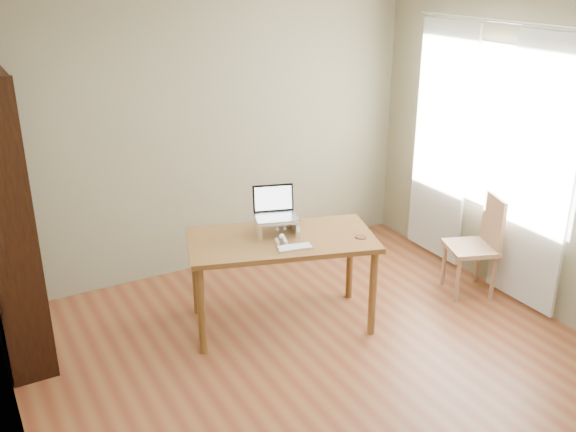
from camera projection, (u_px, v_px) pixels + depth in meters
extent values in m
cube|color=brown|center=(346.00, 389.00, 4.41)|extent=(4.00, 4.50, 0.02)
cube|color=#76724F|center=(210.00, 131.00, 5.75)|extent=(4.00, 0.02, 2.60)
cube|color=#76724F|center=(574.00, 164.00, 4.82)|extent=(0.02, 4.50, 2.60)
cube|color=white|center=(493.00, 129.00, 5.42)|extent=(0.01, 1.80, 1.40)
cube|color=black|center=(13.00, 243.00, 4.09)|extent=(0.30, 0.04, 2.10)
cube|color=black|center=(27.00, 346.00, 4.82)|extent=(0.30, 0.84, 0.02)
cube|color=black|center=(28.00, 326.00, 4.77)|extent=(0.20, 0.78, 0.28)
cube|color=black|center=(20.00, 307.00, 4.69)|extent=(0.30, 0.84, 0.03)
cube|color=black|center=(21.00, 285.00, 4.64)|extent=(0.20, 0.78, 0.28)
cube|color=black|center=(13.00, 265.00, 4.56)|extent=(0.30, 0.84, 0.02)
cube|color=black|center=(13.00, 243.00, 4.51)|extent=(0.20, 0.78, 0.28)
cube|color=black|center=(5.00, 221.00, 4.44)|extent=(0.30, 0.84, 0.02)
cube|color=black|center=(5.00, 197.00, 4.39)|extent=(0.20, 0.78, 0.28)
cube|color=white|center=(536.00, 176.00, 5.04)|extent=(0.03, 0.70, 2.20)
cube|color=white|center=(441.00, 143.00, 5.93)|extent=(0.03, 0.70, 2.20)
cylinder|color=silver|center=(501.00, 21.00, 5.07)|extent=(0.03, 1.90, 0.03)
cube|color=brown|center=(281.00, 240.00, 4.92)|extent=(1.58, 1.11, 0.04)
cylinder|color=brown|center=(190.00, 287.00, 5.00)|extent=(0.06, 0.06, 0.71)
cylinder|color=brown|center=(331.00, 252.00, 5.59)|extent=(0.06, 0.06, 0.71)
cylinder|color=brown|center=(220.00, 322.00, 4.52)|extent=(0.06, 0.06, 0.71)
cylinder|color=brown|center=(371.00, 280.00, 5.11)|extent=(0.06, 0.06, 0.71)
cube|color=silver|center=(260.00, 231.00, 4.89)|extent=(0.03, 0.25, 0.12)
cube|color=silver|center=(293.00, 224.00, 5.02)|extent=(0.03, 0.25, 0.12)
cube|color=silver|center=(276.00, 219.00, 4.93)|extent=(0.32, 0.25, 0.01)
cube|color=silver|center=(276.00, 217.00, 4.92)|extent=(0.37, 0.31, 0.02)
cube|color=black|center=(268.00, 199.00, 4.99)|extent=(0.32, 0.14, 0.21)
cube|color=white|center=(269.00, 199.00, 4.98)|extent=(0.29, 0.12, 0.18)
cube|color=silver|center=(294.00, 248.00, 4.72)|extent=(0.28, 0.17, 0.02)
cube|color=silver|center=(294.00, 247.00, 4.72)|extent=(0.26, 0.14, 0.00)
cylinder|color=#50351B|center=(361.00, 237.00, 4.92)|extent=(0.09, 0.09, 0.01)
ellipsoid|color=#4A403A|center=(275.00, 226.00, 4.98)|extent=(0.16, 0.35, 0.12)
ellipsoid|color=#4A403A|center=(268.00, 222.00, 5.07)|extent=(0.14, 0.15, 0.11)
ellipsoid|color=#4A403A|center=(287.00, 232.00, 4.82)|extent=(0.09, 0.09, 0.08)
ellipsoid|color=white|center=(284.00, 234.00, 4.86)|extent=(0.08, 0.08, 0.07)
sphere|color=white|center=(289.00, 235.00, 4.79)|extent=(0.04, 0.04, 0.04)
cone|color=#4A403A|center=(283.00, 228.00, 4.79)|extent=(0.03, 0.04, 0.04)
cone|color=#4A403A|center=(290.00, 226.00, 4.82)|extent=(0.03, 0.04, 0.04)
cylinder|color=white|center=(284.00, 241.00, 4.82)|extent=(0.03, 0.08, 0.03)
cylinder|color=white|center=(291.00, 239.00, 4.85)|extent=(0.03, 0.08, 0.03)
cylinder|color=#4A403A|center=(277.00, 223.00, 5.14)|extent=(0.12, 0.19, 0.03)
cube|color=#AA775C|center=(471.00, 248.00, 5.53)|extent=(0.50, 0.50, 0.04)
cylinder|color=#AA775C|center=(467.00, 281.00, 5.40)|extent=(0.04, 0.04, 0.42)
cylinder|color=#AA775C|center=(495.00, 273.00, 5.55)|extent=(0.04, 0.04, 0.42)
cylinder|color=#AA775C|center=(442.00, 267.00, 5.66)|extent=(0.04, 0.04, 0.42)
cylinder|color=#AA775C|center=(469.00, 259.00, 5.80)|extent=(0.04, 0.04, 0.42)
cube|color=#AA775C|center=(489.00, 219.00, 5.52)|extent=(0.16, 0.36, 0.47)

